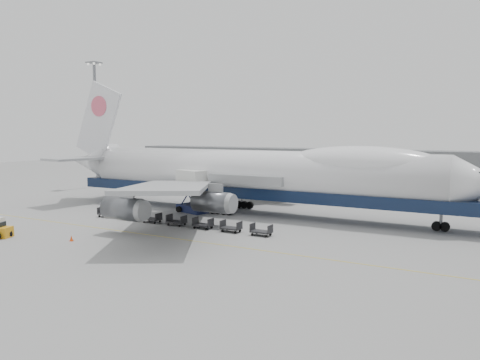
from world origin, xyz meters
The scene contains 14 objects.
ground centered at (0.00, 0.00, 0.00)m, with size 260.00×260.00×0.00m, color gray.
apron_line centered at (0.00, -6.00, 0.01)m, with size 60.00×0.15×0.01m, color gold.
hangar centered at (-10.00, 70.00, 3.50)m, with size 110.00×8.00×7.00m, color slate.
floodlight_mast centered at (-42.00, 24.00, 14.27)m, with size 2.40×2.40×25.43m.
airliner centered at (0.64, 12.00, 5.62)m, with size 67.00×55.30×19.98m.
catering_truck centered at (-7.48, 8.52, 3.43)m, with size 5.19×4.17×6.05m.
traffic_cone centered at (-8.59, -12.24, 0.28)m, with size 0.40×0.40×0.59m.
dolly_0 centered at (-15.40, -0.25, 0.53)m, with size 2.30×1.35×1.30m.
dolly_1 centered at (-11.53, -0.25, 0.53)m, with size 2.30×1.35×1.30m.
dolly_2 centered at (-7.65, -0.25, 0.53)m, with size 2.30×1.35×1.30m.
dolly_3 centered at (-3.78, -0.25, 0.53)m, with size 2.30×1.35×1.30m.
dolly_4 centered at (0.09, -0.25, 0.53)m, with size 2.30×1.35×1.30m.
dolly_5 centered at (3.97, -0.25, 0.53)m, with size 2.30×1.35×1.30m.
dolly_6 centered at (7.84, -0.25, 0.53)m, with size 2.30×1.35×1.30m.
Camera 1 is at (30.42, -45.97, 11.57)m, focal length 35.00 mm.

